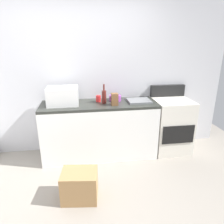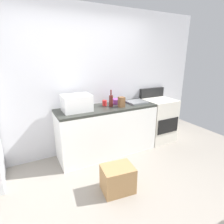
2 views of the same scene
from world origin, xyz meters
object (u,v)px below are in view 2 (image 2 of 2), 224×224
(microwave, at_px, (77,103))
(coffee_mug, at_px, (105,103))
(mixing_bowl, at_px, (117,101))
(cardboard_box_large, at_px, (118,179))
(knife_block, at_px, (122,102))
(wine_bottle, at_px, (111,100))
(stove_oven, at_px, (158,119))

(microwave, relative_size, coffee_mug, 4.60)
(microwave, bearing_deg, coffee_mug, 8.69)
(mixing_bowl, bearing_deg, cardboard_box_large, -118.67)
(knife_block, xyz_separation_m, mixing_bowl, (0.05, 0.24, -0.04))
(coffee_mug, relative_size, mixing_bowl, 0.53)
(microwave, distance_m, mixing_bowl, 0.83)
(microwave, distance_m, knife_block, 0.78)
(microwave, xyz_separation_m, mixing_bowl, (0.82, 0.10, -0.09))
(microwave, height_order, cardboard_box_large, microwave)
(coffee_mug, relative_size, knife_block, 0.56)
(wine_bottle, bearing_deg, cardboard_box_large, -112.61)
(wine_bottle, xyz_separation_m, knife_block, (0.15, -0.12, -0.02))
(stove_oven, xyz_separation_m, knife_block, (-0.99, -0.13, 0.52))
(stove_oven, xyz_separation_m, microwave, (-1.76, 0.00, 0.57))
(microwave, xyz_separation_m, knife_block, (0.77, -0.14, -0.05))
(mixing_bowl, bearing_deg, knife_block, -101.21)
(coffee_mug, xyz_separation_m, mixing_bowl, (0.27, 0.02, -0.00))
(knife_block, bearing_deg, stove_oven, 7.58)
(wine_bottle, height_order, knife_block, wine_bottle)
(mixing_bowl, relative_size, cardboard_box_large, 0.45)
(coffee_mug, height_order, mixing_bowl, coffee_mug)
(microwave, height_order, mixing_bowl, microwave)
(microwave, height_order, wine_bottle, wine_bottle)
(stove_oven, bearing_deg, coffee_mug, 175.87)
(coffee_mug, bearing_deg, wine_bottle, -52.35)
(coffee_mug, distance_m, knife_block, 0.32)
(microwave, bearing_deg, knife_block, -10.09)
(stove_oven, bearing_deg, wine_bottle, -179.27)
(microwave, bearing_deg, wine_bottle, -1.78)
(coffee_mug, bearing_deg, cardboard_box_large, -106.98)
(stove_oven, distance_m, knife_block, 1.13)
(stove_oven, xyz_separation_m, wine_bottle, (-1.14, -0.01, 0.54))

